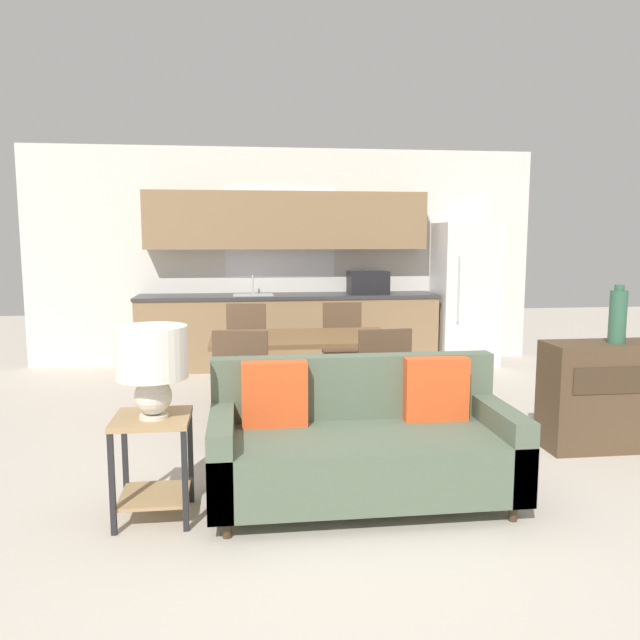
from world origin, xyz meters
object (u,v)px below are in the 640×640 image
Objects in this scene: dining_table at (302,343)px; dining_chair_far_right at (344,345)px; couch at (361,444)px; refrigerator at (465,294)px; credenza at (605,395)px; vase at (618,316)px; dining_chair_near_left at (243,384)px; dining_chair_near_right at (380,382)px; table_lamp at (152,360)px; side_table at (153,451)px; dining_chair_far_left at (245,347)px.

dining_chair_far_right is (0.50, 0.82, -0.17)m from dining_table.
couch is 1.93× the size of dining_chair_far_right.
refrigerator is 3.31m from credenza.
vase reaches higher than dining_chair_far_right.
refrigerator is 1.90× the size of dining_chair_near_left.
refrigerator is 4.08× the size of vase.
dining_chair_near_left is (-0.51, -0.78, -0.17)m from dining_table.
vase reaches higher than dining_table.
couch is 0.97m from dining_chair_near_right.
dining_chair_near_right is (0.51, -0.84, -0.17)m from dining_table.
table_lamp is at bearing -165.48° from credenza.
refrigerator reaches higher than table_lamp.
side_table is 3.07m from dining_chair_far_right.
refrigerator is 2.30m from dining_chair_far_right.
side_table is 3.42m from vase.
table_lamp is at bearing 29.62° from dining_chair_near_right.
dining_chair_far_right is (0.31, 2.56, 0.17)m from couch.
side_table is 0.64× the size of dining_chair_near_left.
vase reaches higher than couch.
dining_chair_near_left reaches higher than dining_table.
side_table is at bearing -166.77° from vase.
dining_table is 0.87× the size of couch.
dining_table is at bearing 154.44° from vase.
refrigerator reaches higher than dining_chair_near_right.
dining_table is 2.13m from side_table.
couch is at bearing -162.10° from vase.
side_table is at bearing -118.91° from dining_chair_far_right.
refrigerator reaches higher than vase.
dining_table is at bearing 60.91° from side_table.
couch is 1.20m from dining_chair_near_left.
dining_chair_near_left is 1.90m from dining_chair_far_right.
table_lamp is at bearing -118.28° from dining_table.
table_lamp is 3.36m from vase.
refrigerator is 3.20m from dining_table.
refrigerator is at bearing 62.13° from couch.
dining_table is at bearing -135.78° from refrigerator.
vase is at bearing 13.23° from side_table.
side_table is at bearing -93.00° from dining_chair_far_left.
dining_chair_far_left is at bearing -153.23° from refrigerator.
dining_chair_near_right is (-1.74, 0.24, -0.50)m from vase.
refrigerator reaches higher than dining_chair_near_left.
table_lamp is 0.55× the size of dining_chair_near_left.
couch is 2.66m from dining_chair_far_left.
dining_table is at bearing 154.67° from credenza.
vase is at bearing -36.44° from credenza.
side_table is at bearing 28.51° from dining_chair_near_right.
dining_chair_far_left is (-2.74, 1.90, -0.50)m from vase.
dining_chair_far_left is (0.52, 2.70, -0.41)m from table_lamp.
dining_chair_far_right is (-1.78, -1.41, -0.37)m from refrigerator.
couch reaches higher than side_table.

